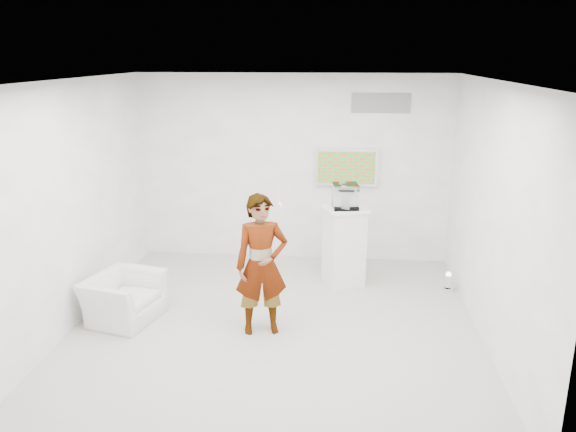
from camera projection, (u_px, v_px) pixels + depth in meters
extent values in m
cube|color=#A9A29B|center=(276.00, 325.00, 7.06)|extent=(5.00, 5.00, 0.01)
cube|color=#323234|center=(274.00, 81.00, 6.22)|extent=(5.00, 5.00, 0.01)
cube|color=white|center=(293.00, 169.00, 9.03)|extent=(5.00, 0.01, 3.00)
cube|color=white|center=(236.00, 299.00, 4.25)|extent=(5.00, 0.01, 3.00)
cube|color=white|center=(72.00, 205.00, 6.87)|extent=(0.01, 5.00, 3.00)
cube|color=white|center=(492.00, 216.00, 6.41)|extent=(0.01, 5.00, 3.00)
cube|color=silver|center=(346.00, 167.00, 8.89)|extent=(1.00, 0.08, 0.60)
cube|color=slate|center=(381.00, 103.00, 8.60)|extent=(0.90, 0.02, 0.30)
imported|color=white|center=(262.00, 265.00, 6.68)|extent=(0.71, 0.55, 1.72)
imported|color=white|center=(123.00, 298.00, 7.14)|extent=(0.99, 1.07, 0.59)
cube|color=white|center=(344.00, 246.00, 8.20)|extent=(0.72, 0.72, 1.15)
cylinder|color=white|center=(448.00, 282.00, 8.03)|extent=(0.23, 0.23, 0.27)
cube|color=white|center=(345.00, 196.00, 7.99)|extent=(0.39, 0.39, 0.35)
cube|color=white|center=(345.00, 201.00, 8.01)|extent=(0.13, 0.14, 0.20)
cube|color=white|center=(280.00, 205.00, 6.67)|extent=(0.07, 0.14, 0.03)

